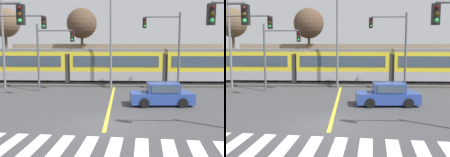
# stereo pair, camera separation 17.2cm
# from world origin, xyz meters

# --- Properties ---
(ground_plane) EXTENTS (200.00, 200.00, 0.00)m
(ground_plane) POSITION_xyz_m (0.00, 0.00, 0.00)
(ground_plane) COLOR #3D3D3F
(track_bed) EXTENTS (120.00, 4.00, 0.18)m
(track_bed) POSITION_xyz_m (0.00, 14.43, 0.09)
(track_bed) COLOR #4C4742
(track_bed) RESTS_ON ground
(rail_near) EXTENTS (120.00, 0.08, 0.10)m
(rail_near) POSITION_xyz_m (0.00, 13.71, 0.23)
(rail_near) COLOR #939399
(rail_near) RESTS_ON track_bed
(rail_far) EXTENTS (120.00, 0.08, 0.10)m
(rail_far) POSITION_xyz_m (0.00, 15.15, 0.23)
(rail_far) COLOR #939399
(rail_far) RESTS_ON track_bed
(light_rail_tram) EXTENTS (28.00, 2.64, 3.43)m
(light_rail_tram) POSITION_xyz_m (0.13, 14.42, 2.05)
(light_rail_tram) COLOR #9E9EA3
(light_rail_tram) RESTS_ON track_bed
(crosswalk_stripe_1) EXTENTS (0.76, 2.83, 0.01)m
(crosswalk_stripe_1) POSITION_xyz_m (-3.84, -2.92, 0.00)
(crosswalk_stripe_1) COLOR silver
(crosswalk_stripe_1) RESTS_ON ground
(crosswalk_stripe_2) EXTENTS (0.76, 2.83, 0.01)m
(crosswalk_stripe_2) POSITION_xyz_m (-2.74, -3.00, 0.00)
(crosswalk_stripe_2) COLOR silver
(crosswalk_stripe_2) RESTS_ON ground
(crosswalk_stripe_3) EXTENTS (0.76, 2.83, 0.01)m
(crosswalk_stripe_3) POSITION_xyz_m (-1.65, -3.08, 0.00)
(crosswalk_stripe_3) COLOR silver
(crosswalk_stripe_3) RESTS_ON ground
(crosswalk_stripe_4) EXTENTS (0.76, 2.83, 0.01)m
(crosswalk_stripe_4) POSITION_xyz_m (-0.55, -3.16, 0.00)
(crosswalk_stripe_4) COLOR silver
(crosswalk_stripe_4) RESTS_ON ground
(crosswalk_stripe_5) EXTENTS (0.76, 2.83, 0.01)m
(crosswalk_stripe_5) POSITION_xyz_m (0.55, -3.24, 0.00)
(crosswalk_stripe_5) COLOR silver
(crosswalk_stripe_5) RESTS_ON ground
(crosswalk_stripe_6) EXTENTS (0.76, 2.83, 0.01)m
(crosswalk_stripe_6) POSITION_xyz_m (1.65, -3.32, 0.00)
(crosswalk_stripe_6) COLOR silver
(crosswalk_stripe_6) RESTS_ON ground
(crosswalk_stripe_7) EXTENTS (0.76, 2.83, 0.01)m
(crosswalk_stripe_7) POSITION_xyz_m (2.74, -3.40, 0.00)
(crosswalk_stripe_7) COLOR silver
(crosswalk_stripe_7) RESTS_ON ground
(crosswalk_stripe_8) EXTENTS (0.76, 2.83, 0.01)m
(crosswalk_stripe_8) POSITION_xyz_m (3.84, -3.48, 0.00)
(crosswalk_stripe_8) COLOR silver
(crosswalk_stripe_8) RESTS_ON ground
(lane_centre_line) EXTENTS (0.20, 13.63, 0.01)m
(lane_centre_line) POSITION_xyz_m (0.00, 5.61, 0.00)
(lane_centre_line) COLOR gold
(lane_centre_line) RESTS_ON ground
(sedan_crossing) EXTENTS (4.29, 2.10, 1.52)m
(sedan_crossing) POSITION_xyz_m (3.49, 4.89, 0.70)
(sedan_crossing) COLOR #284293
(sedan_crossing) RESTS_ON ground
(traffic_light_mid_left) EXTENTS (4.25, 0.38, 6.65)m
(traffic_light_mid_left) POSITION_xyz_m (-7.58, 6.64, 4.39)
(traffic_light_mid_left) COLOR #515459
(traffic_light_mid_left) RESTS_ON ground
(traffic_light_far_left) EXTENTS (3.25, 0.38, 5.83)m
(traffic_light_far_left) POSITION_xyz_m (-5.40, 9.98, 3.76)
(traffic_light_far_left) COLOR #515459
(traffic_light_far_left) RESTS_ON ground
(traffic_light_far_right) EXTENTS (3.25, 0.38, 6.77)m
(traffic_light_far_right) POSITION_xyz_m (4.66, 10.46, 4.43)
(traffic_light_far_right) COLOR #515459
(traffic_light_far_right) RESTS_ON ground
(street_lamp_west) EXTENTS (2.20, 0.28, 9.17)m
(street_lamp_west) POSITION_xyz_m (-10.09, 11.74, 5.17)
(street_lamp_west) COLOR slate
(street_lamp_west) RESTS_ON ground
(street_lamp_centre) EXTENTS (2.19, 0.28, 8.55)m
(street_lamp_centre) POSITION_xyz_m (-0.09, 11.92, 4.85)
(street_lamp_centre) COLOR slate
(street_lamp_centre) RESTS_ON ground
(bare_tree_far_west) EXTENTS (3.47, 3.47, 8.31)m
(bare_tree_far_west) POSITION_xyz_m (-13.17, 19.19, 6.53)
(bare_tree_far_west) COLOR brown
(bare_tree_far_west) RESTS_ON ground
(bare_tree_west) EXTENTS (3.52, 3.52, 8.22)m
(bare_tree_west) POSITION_xyz_m (-4.03, 19.09, 6.42)
(bare_tree_west) COLOR brown
(bare_tree_west) RESTS_ON ground
(building_backdrop_far) EXTENTS (25.18, 6.00, 4.09)m
(building_backdrop_far) POSITION_xyz_m (-0.05, 22.72, 2.05)
(building_backdrop_far) COLOR gray
(building_backdrop_far) RESTS_ON ground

